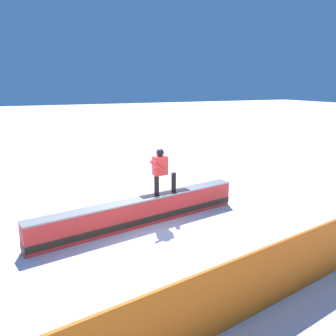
{
  "coord_description": "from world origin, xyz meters",
  "views": [
    {
      "loc": [
        3.28,
        8.95,
        3.94
      ],
      "look_at": [
        -0.41,
        0.92,
        1.83
      ],
      "focal_mm": 37.95,
      "sensor_mm": 36.0,
      "label": 1
    }
  ],
  "objects": [
    {
      "name": "snowboarder",
      "position": [
        -0.69,
        -0.14,
        1.51
      ],
      "size": [
        1.61,
        0.5,
        1.35
      ],
      "color": "black",
      "rests_on": "grind_box"
    },
    {
      "name": "ground_plane",
      "position": [
        0.0,
        0.0,
        0.0
      ],
      "size": [
        120.0,
        120.0,
        0.0
      ],
      "primitive_type": "plane",
      "color": "white"
    },
    {
      "name": "grind_box",
      "position": [
        0.0,
        0.0,
        0.36
      ],
      "size": [
        6.48,
        1.68,
        0.78
      ],
      "color": "red",
      "rests_on": "ground_plane"
    },
    {
      "name": "safety_fence",
      "position": [
        0.0,
        4.69,
        0.61
      ],
      "size": [
        9.39,
        1.85,
        1.22
      ],
      "primitive_type": "cube",
      "rotation": [
        0.0,
        0.0,
        0.19
      ],
      "color": "orange",
      "rests_on": "ground_plane"
    }
  ]
}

